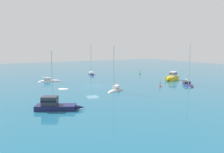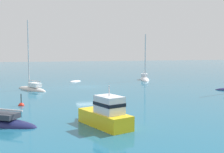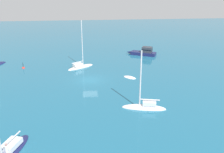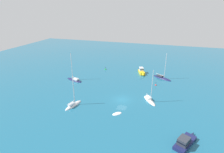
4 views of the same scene
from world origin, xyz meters
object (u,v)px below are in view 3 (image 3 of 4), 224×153
at_px(cabin_cruiser_1, 144,52).
at_px(yacht, 7,152).
at_px(channel_buoy, 23,68).
at_px(sloop, 80,67).
at_px(ketch, 144,107).
at_px(tender, 130,78).

xyz_separation_m(cabin_cruiser_1, yacht, (34.22, -21.15, -0.48)).
bearing_deg(channel_buoy, sloop, 85.61).
distance_m(cabin_cruiser_1, ketch, 27.06).
relative_size(sloop, tender, 3.71).
xyz_separation_m(tender, channel_buoy, (-7.51, -19.47, 0.02)).
distance_m(ketch, tender, 11.75).
relative_size(cabin_cruiser_1, tender, 2.66).
height_order(tender, channel_buoy, channel_buoy).
bearing_deg(sloop, cabin_cruiser_1, -6.11).
bearing_deg(cabin_cruiser_1, channel_buoy, 43.67).
distance_m(ketch, channel_buoy, 27.23).
relative_size(cabin_cruiser_1, ketch, 0.83).
relative_size(cabin_cruiser_1, yacht, 0.67).
distance_m(yacht, tender, 24.82).
height_order(yacht, tender, yacht).
bearing_deg(ketch, sloop, -52.25).
bearing_deg(ketch, yacht, 41.19).
bearing_deg(cabin_cruiser_1, tender, 95.91).
relative_size(ketch, tender, 3.22).
relative_size(ketch, channel_buoy, 5.83).
xyz_separation_m(cabin_cruiser_1, ketch, (26.35, -6.17, -0.53)).
height_order(sloop, channel_buoy, sloop).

